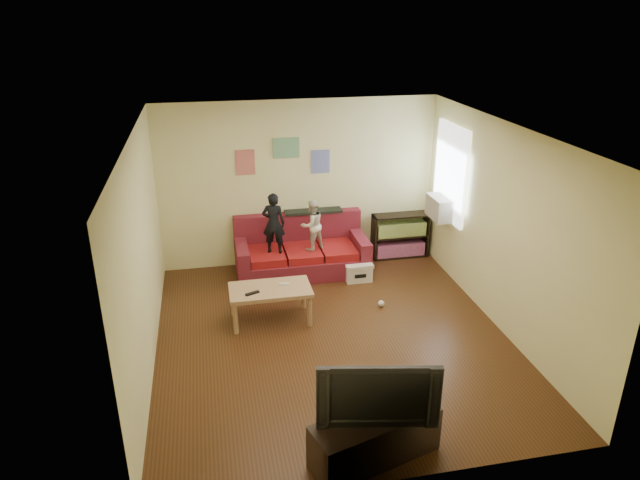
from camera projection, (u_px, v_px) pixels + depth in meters
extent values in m
cube|color=#4A2A14|center=(332.00, 337.00, 7.48)|extent=(4.50, 5.00, 0.01)
cube|color=white|center=(334.00, 132.00, 6.45)|extent=(4.50, 5.00, 0.01)
cube|color=#F4F3A7|center=(299.00, 183.00, 9.23)|extent=(4.50, 0.01, 2.70)
cube|color=#F4F3A7|center=(400.00, 357.00, 4.70)|extent=(4.50, 0.01, 2.70)
cube|color=#F4F3A7|center=(142.00, 257.00, 6.55)|extent=(0.01, 5.00, 2.70)
cube|color=#F4F3A7|center=(503.00, 229.00, 7.38)|extent=(0.01, 5.00, 2.70)
cube|color=maroon|center=(302.00, 263.00, 9.22)|extent=(2.10, 0.94, 0.31)
cube|color=maroon|center=(298.00, 229.00, 9.39)|extent=(2.10, 0.19, 0.58)
cube|color=maroon|center=(242.00, 252.00, 8.94)|extent=(0.19, 0.94, 0.26)
cube|color=maroon|center=(359.00, 242.00, 9.29)|extent=(0.19, 0.94, 0.26)
cube|color=maroon|center=(267.00, 256.00, 8.97)|extent=(0.54, 0.71, 0.13)
cube|color=maroon|center=(303.00, 253.00, 9.07)|extent=(0.54, 0.71, 0.13)
cube|color=maroon|center=(338.00, 250.00, 9.18)|extent=(0.54, 0.71, 0.13)
cube|color=black|center=(313.00, 211.00, 9.33)|extent=(0.94, 0.23, 0.04)
imported|color=black|center=(274.00, 223.00, 8.75)|extent=(0.41, 0.33, 0.97)
imported|color=silver|center=(312.00, 225.00, 8.89)|extent=(0.49, 0.44, 0.82)
cube|color=tan|center=(270.00, 290.00, 7.69)|extent=(1.10, 0.61, 0.06)
cylinder|color=tan|center=(235.00, 319.00, 7.47)|extent=(0.07, 0.07, 0.44)
cylinder|color=tan|center=(310.00, 311.00, 7.66)|extent=(0.07, 0.07, 0.44)
cylinder|color=tan|center=(233.00, 301.00, 7.92)|extent=(0.07, 0.07, 0.44)
cylinder|color=tan|center=(303.00, 294.00, 8.11)|extent=(0.07, 0.07, 0.44)
cube|color=black|center=(252.00, 293.00, 7.52)|extent=(0.20, 0.12, 0.02)
cube|color=white|center=(284.00, 284.00, 7.76)|extent=(0.14, 0.06, 0.03)
cube|color=black|center=(374.00, 238.00, 9.64)|extent=(0.03, 0.29, 0.77)
cube|color=black|center=(426.00, 233.00, 9.82)|extent=(0.03, 0.29, 0.77)
cube|color=black|center=(399.00, 255.00, 9.87)|extent=(0.96, 0.29, 0.03)
cube|color=black|center=(401.00, 215.00, 9.59)|extent=(0.96, 0.29, 0.03)
cube|color=black|center=(400.00, 235.00, 9.73)|extent=(0.90, 0.29, 0.02)
cube|color=#8C3F70|center=(399.00, 248.00, 9.82)|extent=(0.84, 0.24, 0.23)
cube|color=olive|center=(400.00, 229.00, 9.68)|extent=(0.84, 0.24, 0.23)
cube|color=white|center=(450.00, 173.00, 8.76)|extent=(0.04, 1.08, 1.48)
cube|color=#B7B2A3|center=(440.00, 208.00, 8.95)|extent=(0.28, 0.55, 0.35)
cube|color=#D87266|center=(245.00, 162.00, 8.90)|extent=(0.30, 0.01, 0.40)
cube|color=#72B27F|center=(286.00, 148.00, 8.95)|extent=(0.42, 0.01, 0.32)
cube|color=#727FCC|center=(320.00, 162.00, 9.14)|extent=(0.30, 0.01, 0.38)
cube|color=white|center=(358.00, 272.00, 8.99)|extent=(0.41, 0.31, 0.24)
cube|color=white|center=(358.00, 264.00, 8.93)|extent=(0.43, 0.33, 0.05)
cube|color=black|center=(360.00, 276.00, 8.84)|extent=(0.18, 0.00, 0.06)
cube|color=black|center=(375.00, 438.00, 5.40)|extent=(1.32, 0.77, 0.47)
imported|color=black|center=(377.00, 390.00, 5.19)|extent=(1.13, 0.36, 0.64)
sphere|color=white|center=(381.00, 304.00, 8.21)|extent=(0.11, 0.11, 0.09)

